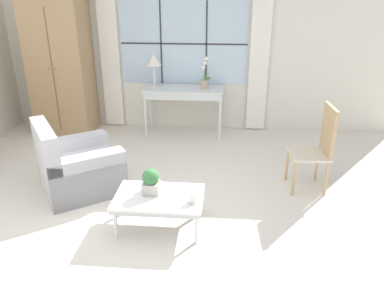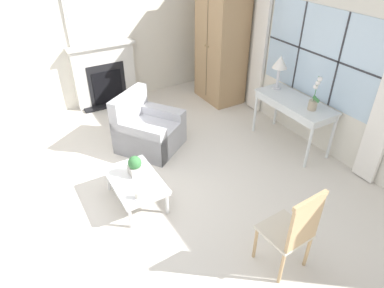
{
  "view_description": "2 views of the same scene",
  "coord_description": "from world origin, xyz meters",
  "px_view_note": "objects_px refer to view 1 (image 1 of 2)",
  "views": [
    {
      "loc": [
        0.68,
        -3.25,
        2.32
      ],
      "look_at": [
        0.34,
        0.66,
        0.65
      ],
      "focal_mm": 35.0,
      "sensor_mm": 36.0,
      "label": 1
    },
    {
      "loc": [
        3.32,
        -1.08,
        3.11
      ],
      "look_at": [
        0.16,
        0.76,
        0.69
      ],
      "focal_mm": 32.0,
      "sensor_mm": 36.0,
      "label": 2
    }
  ],
  "objects_px": {
    "armoire": "(60,63)",
    "armchair_upholstered": "(78,169)",
    "coffee_table": "(159,199)",
    "potted_plant_small": "(151,181)",
    "pillar_candle": "(193,199)",
    "console_table": "(184,93)",
    "side_chair_wooden": "(318,144)",
    "potted_orchid": "(205,78)",
    "table_lamp": "(154,61)"
  },
  "relations": [
    {
      "from": "potted_orchid",
      "to": "coffee_table",
      "type": "relative_size",
      "value": 0.57
    },
    {
      "from": "potted_orchid",
      "to": "side_chair_wooden",
      "type": "xyz_separation_m",
      "value": [
        1.45,
        -1.71,
        -0.38
      ]
    },
    {
      "from": "table_lamp",
      "to": "potted_orchid",
      "type": "xyz_separation_m",
      "value": [
        0.82,
        -0.06,
        -0.24
      ]
    },
    {
      "from": "console_table",
      "to": "potted_plant_small",
      "type": "distance_m",
      "value": 2.64
    },
    {
      "from": "potted_orchid",
      "to": "coffee_table",
      "type": "bearing_deg",
      "value": -96.52
    },
    {
      "from": "console_table",
      "to": "pillar_candle",
      "type": "distance_m",
      "value": 2.82
    },
    {
      "from": "armoire",
      "to": "armchair_upholstered",
      "type": "height_order",
      "value": "armoire"
    },
    {
      "from": "armoire",
      "to": "potted_orchid",
      "type": "height_order",
      "value": "armoire"
    },
    {
      "from": "console_table",
      "to": "side_chair_wooden",
      "type": "distance_m",
      "value": 2.48
    },
    {
      "from": "table_lamp",
      "to": "pillar_candle",
      "type": "distance_m",
      "value": 3.07
    },
    {
      "from": "potted_orchid",
      "to": "coffee_table",
      "type": "xyz_separation_m",
      "value": [
        -0.31,
        -2.68,
        -0.64
      ]
    },
    {
      "from": "armoire",
      "to": "potted_plant_small",
      "type": "bearing_deg",
      "value": -53.19
    },
    {
      "from": "console_table",
      "to": "armchair_upholstered",
      "type": "bearing_deg",
      "value": -117.97
    },
    {
      "from": "coffee_table",
      "to": "potted_plant_small",
      "type": "bearing_deg",
      "value": 150.14
    },
    {
      "from": "armchair_upholstered",
      "to": "table_lamp",
      "type": "bearing_deg",
      "value": 74.12
    },
    {
      "from": "console_table",
      "to": "coffee_table",
      "type": "xyz_separation_m",
      "value": [
        0.03,
        -2.68,
        -0.38
      ]
    },
    {
      "from": "armchair_upholstered",
      "to": "pillar_candle",
      "type": "relative_size",
      "value": 10.77
    },
    {
      "from": "side_chair_wooden",
      "to": "table_lamp",
      "type": "bearing_deg",
      "value": 142.08
    },
    {
      "from": "side_chair_wooden",
      "to": "console_table",
      "type": "bearing_deg",
      "value": 136.13
    },
    {
      "from": "armoire",
      "to": "console_table",
      "type": "relative_size",
      "value": 1.8
    },
    {
      "from": "side_chair_wooden",
      "to": "pillar_candle",
      "type": "xyz_separation_m",
      "value": [
        -1.4,
        -1.06,
        -0.18
      ]
    },
    {
      "from": "armchair_upholstered",
      "to": "coffee_table",
      "type": "xyz_separation_m",
      "value": [
        1.1,
        -0.67,
        0.03
      ]
    },
    {
      "from": "table_lamp",
      "to": "side_chair_wooden",
      "type": "xyz_separation_m",
      "value": [
        2.27,
        -1.77,
        -0.62
      ]
    },
    {
      "from": "side_chair_wooden",
      "to": "potted_orchid",
      "type": "bearing_deg",
      "value": 130.27
    },
    {
      "from": "console_table",
      "to": "potted_orchid",
      "type": "xyz_separation_m",
      "value": [
        0.34,
        -0.01,
        0.26
      ]
    },
    {
      "from": "console_table",
      "to": "pillar_candle",
      "type": "height_order",
      "value": "console_table"
    },
    {
      "from": "armoire",
      "to": "armchair_upholstered",
      "type": "bearing_deg",
      "value": -64.86
    },
    {
      "from": "coffee_table",
      "to": "pillar_candle",
      "type": "height_order",
      "value": "pillar_candle"
    },
    {
      "from": "side_chair_wooden",
      "to": "coffee_table",
      "type": "xyz_separation_m",
      "value": [
        -1.76,
        -0.96,
        -0.26
      ]
    },
    {
      "from": "armchair_upholstered",
      "to": "pillar_candle",
      "type": "height_order",
      "value": "armchair_upholstered"
    },
    {
      "from": "console_table",
      "to": "table_lamp",
      "type": "bearing_deg",
      "value": 174.04
    },
    {
      "from": "armchair_upholstered",
      "to": "coffee_table",
      "type": "bearing_deg",
      "value": -31.09
    },
    {
      "from": "armoire",
      "to": "potted_orchid",
      "type": "xyz_separation_m",
      "value": [
        2.34,
        0.02,
        -0.2
      ]
    },
    {
      "from": "potted_plant_small",
      "to": "armoire",
      "type": "bearing_deg",
      "value": 126.81
    },
    {
      "from": "armoire",
      "to": "side_chair_wooden",
      "type": "distance_m",
      "value": 4.2
    },
    {
      "from": "console_table",
      "to": "coffee_table",
      "type": "relative_size",
      "value": 1.44
    },
    {
      "from": "potted_plant_small",
      "to": "pillar_candle",
      "type": "height_order",
      "value": "potted_plant_small"
    },
    {
      "from": "potted_plant_small",
      "to": "pillar_candle",
      "type": "distance_m",
      "value": 0.47
    },
    {
      "from": "armoire",
      "to": "pillar_candle",
      "type": "relative_size",
      "value": 20.84
    },
    {
      "from": "armoire",
      "to": "console_table",
      "type": "distance_m",
      "value": 2.06
    },
    {
      "from": "side_chair_wooden",
      "to": "coffee_table",
      "type": "relative_size",
      "value": 1.18
    },
    {
      "from": "armoire",
      "to": "coffee_table",
      "type": "xyz_separation_m",
      "value": [
        2.04,
        -2.66,
        -0.84
      ]
    },
    {
      "from": "potted_orchid",
      "to": "coffee_table",
      "type": "distance_m",
      "value": 2.77
    },
    {
      "from": "table_lamp",
      "to": "potted_orchid",
      "type": "bearing_deg",
      "value": -4.05
    },
    {
      "from": "armchair_upholstered",
      "to": "side_chair_wooden",
      "type": "xyz_separation_m",
      "value": [
        2.86,
        0.3,
        0.3
      ]
    },
    {
      "from": "armoire",
      "to": "table_lamp",
      "type": "relative_size",
      "value": 4.21
    },
    {
      "from": "potted_orchid",
      "to": "pillar_candle",
      "type": "relative_size",
      "value": 4.61
    },
    {
      "from": "coffee_table",
      "to": "armoire",
      "type": "bearing_deg",
      "value": 127.5
    },
    {
      "from": "potted_plant_small",
      "to": "table_lamp",
      "type": "bearing_deg",
      "value": 99.05
    },
    {
      "from": "pillar_candle",
      "to": "potted_plant_small",
      "type": "bearing_deg",
      "value": 161.13
    }
  ]
}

